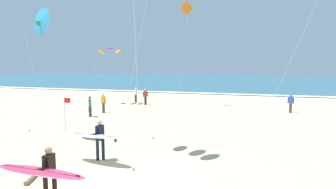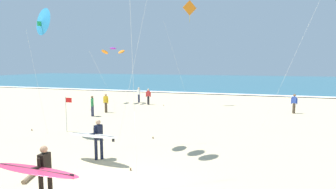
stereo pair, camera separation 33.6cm
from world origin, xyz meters
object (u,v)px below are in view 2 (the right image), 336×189
at_px(bystander_green_top, 92,106).
at_px(kite_diamond_amber_far, 189,10).
at_px(bystander_blue_top, 294,103).
at_px(kite_arc_violet_mid, 113,51).
at_px(driftwood_log, 35,172).
at_px(bystander_yellow_top, 106,103).
at_px(bystander_red_top, 148,96).
at_px(lifeguard_flag, 67,111).
at_px(kite_delta_cobalt_distant, 42,22).
at_px(surfer_trailing, 96,136).
at_px(surfer_third, 40,170).
at_px(bystander_white_top, 139,95).

bearing_deg(bystander_green_top, kite_diamond_amber_far, 55.49).
relative_size(bystander_green_top, bystander_blue_top, 1.00).
relative_size(kite_arc_violet_mid, driftwood_log, 3.19).
relative_size(bystander_green_top, bystander_yellow_top, 1.00).
bearing_deg(bystander_red_top, bystander_yellow_top, -108.35).
height_order(kite_arc_violet_mid, bystander_red_top, kite_arc_violet_mid).
height_order(kite_diamond_amber_far, lifeguard_flag, kite_diamond_amber_far).
bearing_deg(kite_delta_cobalt_distant, bystander_blue_top, 40.01).
distance_m(surfer_trailing, bystander_green_top, 9.98).
distance_m(surfer_trailing, bystander_blue_top, 17.11).
height_order(bystander_blue_top, bystander_red_top, same).
relative_size(surfer_trailing, lifeguard_flag, 1.18).
distance_m(surfer_trailing, surfer_third, 3.67).
xyz_separation_m(bystander_green_top, bystander_blue_top, (14.94, 6.07, 0.00)).
bearing_deg(kite_arc_violet_mid, surfer_trailing, -63.56).
height_order(kite_arc_violet_mid, bystander_blue_top, kite_arc_violet_mid).
distance_m(bystander_white_top, driftwood_log, 18.51).
bearing_deg(bystander_blue_top, kite_arc_violet_mid, 177.23).
distance_m(bystander_green_top, driftwood_log, 11.00).
bearing_deg(bystander_green_top, bystander_white_top, 87.42).
height_order(kite_arc_violet_mid, bystander_yellow_top, kite_arc_violet_mid).
bearing_deg(lifeguard_flag, kite_delta_cobalt_distant, -108.45).
distance_m(bystander_green_top, bystander_blue_top, 16.12).
bearing_deg(driftwood_log, bystander_green_top, 112.63).
relative_size(kite_diamond_amber_far, bystander_blue_top, 6.33).
relative_size(kite_delta_cobalt_distant, bystander_yellow_top, 4.40).
bearing_deg(kite_arc_violet_mid, bystander_white_top, 25.11).
relative_size(kite_delta_cobalt_distant, bystander_white_top, 4.40).
distance_m(bystander_yellow_top, lifeguard_flag, 6.42).
xyz_separation_m(kite_diamond_amber_far, bystander_red_top, (-3.76, -1.26, -8.29)).
distance_m(kite_arc_violet_mid, driftwood_log, 18.84).
bearing_deg(surfer_third, kite_delta_cobalt_distant, 130.58).
distance_m(bystander_green_top, bystander_yellow_top, 1.75).
bearing_deg(bystander_green_top, surfer_third, -62.65).
bearing_deg(bystander_yellow_top, bystander_red_top, 71.65).
bearing_deg(surfer_trailing, bystander_green_top, 124.09).
bearing_deg(kite_diamond_amber_far, surfer_third, -88.46).
distance_m(kite_delta_cobalt_distant, bystander_white_top, 14.74).
relative_size(kite_diamond_amber_far, kite_delta_cobalt_distant, 1.44).
bearing_deg(lifeguard_flag, bystander_red_top, 87.09).
relative_size(surfer_trailing, bystander_red_top, 1.56).
xyz_separation_m(kite_arc_violet_mid, bystander_yellow_top, (2.08, -5.14, -4.52)).
bearing_deg(kite_delta_cobalt_distant, kite_arc_violet_mid, 102.58).
relative_size(surfer_third, bystander_green_top, 1.66).
bearing_deg(lifeguard_flag, bystander_white_top, 94.17).
bearing_deg(bystander_blue_top, surfer_third, -116.07).
xyz_separation_m(surfer_third, bystander_white_top, (-5.79, 19.85, -0.24)).
bearing_deg(bystander_green_top, driftwood_log, -67.37).
relative_size(kite_diamond_amber_far, bystander_white_top, 6.33).
distance_m(surfer_third, bystander_blue_top, 19.99).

